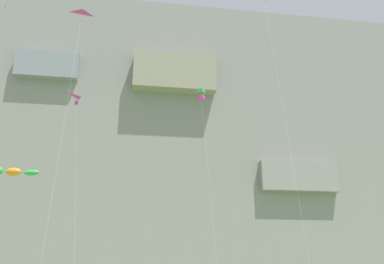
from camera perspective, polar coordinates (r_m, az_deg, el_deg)
cliff_face at (r=81.61m, az=-3.60°, el=-2.06°), size 180.00×25.18×55.18m
kite_delta_low_center at (r=49.30m, az=-16.23°, el=4.04°), size 2.49×2.18×22.84m
kite_delta_low_left at (r=42.90m, az=-16.11°, el=15.93°), size 2.07×4.01×28.28m
kite_box_near_cliff at (r=46.71m, az=1.41°, el=5.46°), size 1.93×2.12×23.80m
kite_diamond_far_right at (r=50.28m, az=-26.23°, el=16.63°), size 1.74×5.03×34.17m
kite_delta_high_right at (r=46.36m, az=11.19°, el=18.03°), size 2.43×3.00×32.22m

